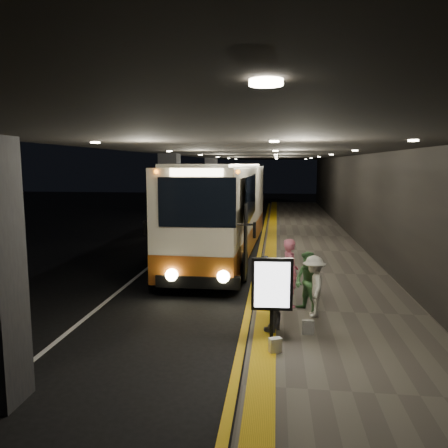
# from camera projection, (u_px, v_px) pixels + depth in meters

# --- Properties ---
(ground) EXTENTS (90.00, 90.00, 0.00)m
(ground) POSITION_uv_depth(u_px,v_px,m) (186.00, 280.00, 15.02)
(ground) COLOR black
(lane_line_white) EXTENTS (0.12, 50.00, 0.01)m
(lane_line_white) POSITION_uv_depth(u_px,v_px,m) (170.00, 250.00, 20.15)
(lane_line_white) COLOR silver
(lane_line_white) RESTS_ON ground
(kerb_stripe_yellow) EXTENTS (0.18, 50.00, 0.01)m
(kerb_stripe_yellow) POSITION_uv_depth(u_px,v_px,m) (260.00, 252.00, 19.66)
(kerb_stripe_yellow) COLOR gold
(kerb_stripe_yellow) RESTS_ON ground
(sidewalk) EXTENTS (4.50, 50.00, 0.15)m
(sidewalk) POSITION_uv_depth(u_px,v_px,m) (314.00, 252.00, 19.37)
(sidewalk) COLOR #514C44
(sidewalk) RESTS_ON ground
(tactile_strip) EXTENTS (0.50, 50.00, 0.01)m
(tactile_strip) POSITION_uv_depth(u_px,v_px,m) (271.00, 249.00, 19.58)
(tactile_strip) COLOR gold
(tactile_strip) RESTS_ON sidewalk
(terminal_wall) EXTENTS (0.10, 50.00, 6.00)m
(terminal_wall) POSITION_uv_depth(u_px,v_px,m) (369.00, 187.00, 18.70)
(terminal_wall) COLOR black
(terminal_wall) RESTS_ON ground
(support_columns) EXTENTS (0.80, 24.80, 4.40)m
(support_columns) POSITION_uv_depth(u_px,v_px,m) (170.00, 205.00, 18.83)
(support_columns) COLOR black
(support_columns) RESTS_ON ground
(canopy) EXTENTS (9.00, 50.00, 0.40)m
(canopy) POSITION_uv_depth(u_px,v_px,m) (264.00, 149.00, 19.02)
(canopy) COLOR black
(canopy) RESTS_ON support_columns
(coach_main) EXTENTS (2.98, 12.43, 3.85)m
(coach_main) POSITION_uv_depth(u_px,v_px,m) (223.00, 214.00, 18.44)
(coach_main) COLOR beige
(coach_main) RESTS_ON ground
(coach_second) EXTENTS (2.51, 10.97, 3.43)m
(coach_second) POSITION_uv_depth(u_px,v_px,m) (248.00, 195.00, 32.72)
(coach_second) COLOR beige
(coach_second) RESTS_ON ground
(passenger_boarding) EXTENTS (0.60, 0.76, 1.84)m
(passenger_boarding) POSITION_uv_depth(u_px,v_px,m) (290.00, 272.00, 11.73)
(passenger_boarding) COLOR #BC5773
(passenger_boarding) RESTS_ON sidewalk
(passenger_waiting_green) EXTENTS (0.86, 0.88, 1.57)m
(passenger_waiting_green) POSITION_uv_depth(u_px,v_px,m) (308.00, 282.00, 11.24)
(passenger_waiting_green) COLOR #3D6D3D
(passenger_waiting_green) RESTS_ON sidewalk
(passenger_waiting_white) EXTENTS (0.49, 1.01, 1.55)m
(passenger_waiting_white) POSITION_uv_depth(u_px,v_px,m) (314.00, 286.00, 10.94)
(passenger_waiting_white) COLOR beige
(passenger_waiting_white) RESTS_ON sidewalk
(passenger_waiting_grey) EXTENTS (0.87, 1.10, 1.67)m
(passenger_waiting_grey) POSITION_uv_depth(u_px,v_px,m) (275.00, 295.00, 9.94)
(passenger_waiting_grey) COLOR #4C4B50
(passenger_waiting_grey) RESTS_ON sidewalk
(bag_polka) EXTENTS (0.27, 0.13, 0.33)m
(bag_polka) POSITION_uv_depth(u_px,v_px,m) (308.00, 327.00, 9.83)
(bag_polka) COLOR black
(bag_polka) RESTS_ON sidewalk
(bag_plain) EXTENTS (0.28, 0.23, 0.31)m
(bag_plain) POSITION_uv_depth(u_px,v_px,m) (275.00, 345.00, 8.87)
(bag_plain) COLOR silver
(bag_plain) RESTS_ON sidewalk
(info_sign) EXTENTS (0.88, 0.16, 1.85)m
(info_sign) POSITION_uv_depth(u_px,v_px,m) (272.00, 286.00, 9.23)
(info_sign) COLOR black
(info_sign) RESTS_ON sidewalk
(stanchion_post) EXTENTS (0.05, 0.05, 1.03)m
(stanchion_post) POSITION_uv_depth(u_px,v_px,m) (265.00, 273.00, 13.22)
(stanchion_post) COLOR black
(stanchion_post) RESTS_ON sidewalk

